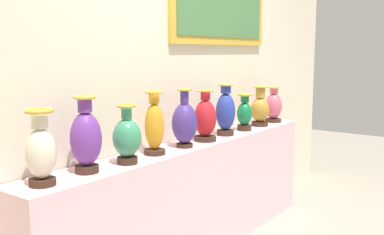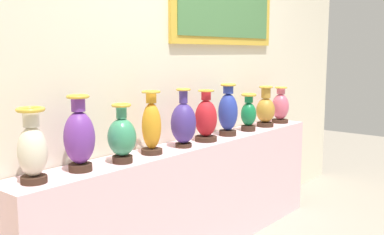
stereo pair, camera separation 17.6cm
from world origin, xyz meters
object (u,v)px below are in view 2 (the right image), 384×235
Objects in this scene: vase_crimson at (206,119)px; vase_cobalt at (228,112)px; vase_ochre at (266,109)px; vase_jade at (122,137)px; vase_indigo at (183,123)px; vase_violet at (79,137)px; vase_emerald at (249,113)px; vase_rose at (280,107)px; vase_ivory at (32,149)px; vase_amber at (152,126)px.

vase_cobalt is (0.28, 0.00, 0.02)m from vase_crimson.
vase_ochre is (0.83, -0.00, -0.01)m from vase_crimson.
vase_ochre is at bearing 0.74° from vase_jade.
vase_indigo is at bearing -178.28° from vase_cobalt.
vase_violet is 1.35× the size of vase_emerald.
vase_violet is at bearing 179.74° from vase_rose.
vase_jade is (0.55, -0.03, -0.02)m from vase_ivory.
vase_jade is 1.06× the size of vase_rose.
vase_indigo is at bearing -179.33° from vase_rose.
vase_cobalt is at bearing 177.99° from vase_emerald.
vase_jade is at bearing -179.26° from vase_ochre.
vase_amber reaches higher than vase_emerald.
vase_indigo is at bearing -1.79° from vase_violet.
vase_indigo is (1.11, -0.02, -0.00)m from vase_ivory.
vase_cobalt is 1.14× the size of vase_ochre.
vase_emerald is at bearing -0.73° from vase_amber.
vase_violet is at bearing 1.88° from vase_ivory.
vase_ivory is 2.48m from vase_rose.
vase_rose is at bearing 0.67° from vase_indigo.
vase_indigo is 1.07× the size of vase_crimson.
vase_cobalt is at bearing -0.40° from vase_violet.
vase_violet is (0.28, 0.01, 0.02)m from vase_ivory.
vase_ivory is at bearing 179.85° from vase_ochre.
vase_crimson is (0.26, 0.01, -0.01)m from vase_indigo.
vase_violet is 1.65m from vase_emerald.
vase_ivory is 0.28m from vase_violet.
vase_ochre is at bearing -0.10° from vase_crimson.
vase_ivory reaches higher than vase_rose.
vase_crimson is (1.09, -0.01, -0.03)m from vase_violet.
vase_amber reaches higher than vase_ochre.
vase_violet is 0.27m from vase_jade.
vase_emerald is (1.10, -0.01, -0.04)m from vase_amber.
vase_rose is (1.37, 0.02, -0.02)m from vase_indigo.
vase_jade is 0.28m from vase_amber.
vase_violet reaches higher than vase_crimson.
vase_rose is (0.55, 0.01, 0.00)m from vase_emerald.
vase_amber is (0.27, 0.03, 0.03)m from vase_jade.
vase_jade is at bearing -2.82° from vase_ivory.
vase_crimson is 1.14× the size of vase_rose.
vase_indigo is at bearing -179.54° from vase_emerald.
vase_ivory is at bearing 179.99° from vase_cobalt.
vase_cobalt is 0.83m from vase_rose.
vase_crimson is 1.06× the size of vase_ochre.
vase_ivory is 1.22× the size of vase_emerald.
vase_amber is 0.55m from vase_crimson.
vase_amber is at bearing 179.58° from vase_ochre.
vase_jade is 1.38m from vase_emerald.
vase_crimson is 0.56m from vase_emerald.
vase_crimson is at bearing -0.73° from vase_violet.
vase_jade is 0.99× the size of vase_ochre.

